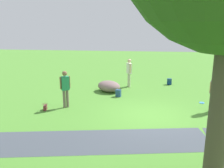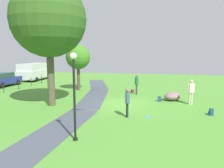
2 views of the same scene
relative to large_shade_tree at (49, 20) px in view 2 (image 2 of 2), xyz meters
name	(u,v)px [view 2 (image 2 of 2)]	position (x,y,z in m)	size (l,w,h in m)	color
ground_plane	(120,104)	(1.37, -4.62, -5.89)	(48.00, 48.00, 0.00)	#519233
footpath_segment_near	(55,131)	(-4.63, -2.66, -5.88)	(8.03, 1.98, 0.01)	#454C56
footpath_segment_mid	(94,97)	(3.31, -2.08, -5.88)	(8.19, 3.10, 0.01)	#454C56
footpath_segment_far	(98,84)	(11.03, -0.08, -5.88)	(8.15, 4.44, 0.01)	#454C56
large_shade_tree	(49,20)	(0.00, 0.00, 0.00)	(5.09, 5.09, 8.46)	brown
young_tree_near_path	(78,57)	(6.50, 0.54, -2.62)	(2.41, 2.41, 4.50)	brown
lamp_post	(74,87)	(-5.43, -4.01, -3.62)	(0.28, 0.28, 3.69)	black
lawn_boulder	(172,96)	(3.66, -8.41, -5.57)	(1.86, 1.79, 0.64)	gray
woman_with_handbag	(137,83)	(5.42, -5.41, -4.82)	(0.44, 0.40, 1.82)	#6D5F53
man_near_boulder	(127,100)	(-1.60, -5.64, -4.90)	(0.51, 0.32, 1.70)	black
passerby_on_path	(191,90)	(2.52, -9.62, -4.83)	(0.35, 0.49, 1.80)	beige
handbag_on_grass	(133,91)	(6.29, -4.91, -5.75)	(0.31, 0.34, 0.31)	maroon
backpack_by_boulder	(160,99)	(3.01, -7.43, -5.69)	(0.32, 0.31, 0.40)	navy
spare_backpack_on_lawn	(211,112)	(-0.13, -10.46, -5.69)	(0.28, 0.26, 0.40)	navy
frisbee_on_grass	(148,117)	(-1.38, -6.79, -5.88)	(0.27, 0.27, 0.02)	#4095DE
parked_coupe_black	(4,79)	(6.92, 9.59, -5.08)	(4.11, 1.84, 1.56)	navy
delivery_van	(34,71)	(12.81, 9.49, -4.62)	(5.44, 2.72, 2.30)	silver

